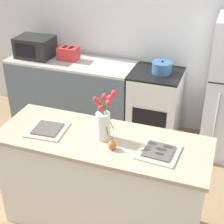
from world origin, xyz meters
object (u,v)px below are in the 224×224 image
Objects in this scene: plate_setting_right at (159,152)px; plate_setting_left at (48,129)px; stove_range at (155,106)px; microwave at (35,47)px; toaster at (68,53)px; pear_figurine at (112,145)px; flower_vase at (103,122)px; cooking_pot at (162,67)px.

plate_setting_left is at bearing 180.00° from plate_setting_right.
plate_setting_right is at bearing -76.70° from stove_range.
plate_setting_right is 2.63m from microwave.
plate_setting_left is at bearing -69.94° from toaster.
microwave is at bearing -174.54° from toaster.
plate_setting_right is at bearing 0.00° from plate_setting_left.
plate_setting_left is 1.79m from toaster.
pear_figurine reaches higher than plate_setting_left.
microwave is at bearing 134.72° from pear_figurine.
plate_setting_right is 0.69× the size of microwave.
flower_vase is 1.29× the size of plate_setting_right.
stove_range is at bearing 86.82° from flower_vase.
pear_figurine is 0.37m from plate_setting_right.
pear_figurine is 0.62m from plate_setting_left.
plate_setting_left is 1.35× the size of cooking_pot.
cooking_pot is at bearing -1.21° from toaster.
microwave is at bearing 134.79° from flower_vase.
microwave is at bearing -179.39° from cooking_pot.
cooking_pot is (-0.34, 1.65, 0.03)m from plate_setting_right.
plate_setting_left is 1.19× the size of toaster.
pear_figurine is at bearing -45.28° from microwave.
toaster is 0.58× the size of microwave.
plate_setting_right is at bearing -78.45° from cooking_pot.
flower_vase is 2.24m from microwave.
toaster is 0.47m from microwave.
stove_range is at bearing 103.30° from plate_setting_right.
microwave reaches higher than pear_figurine.
stove_range is 8.43× the size of pear_figurine.
plate_setting_right is at bearing 11.76° from pear_figurine.
microwave is (-0.46, -0.04, 0.05)m from toaster.
cooking_pot is (1.25, -0.03, -0.02)m from toaster.
microwave reaches higher than stove_range.
pear_figurine is 2.14m from toaster.
flower_vase is 1.98m from toaster.
stove_range is 1.72m from flower_vase.
cooking_pot is at bearing 101.55° from plate_setting_right.
toaster reaches higher than plate_setting_right.
stove_range is 1.77m from microwave.
plate_setting_left is at bearing -56.60° from microwave.
stove_range is 2.77× the size of plate_setting_left.
plate_setting_left is (-0.59, -1.64, 0.50)m from stove_range.
flower_vase is 0.50m from plate_setting_right.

